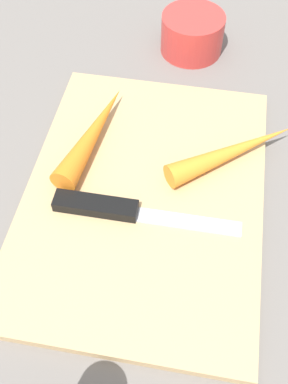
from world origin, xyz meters
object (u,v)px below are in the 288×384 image
(carrot_long, at_px, (233,151))
(carrot_short, at_px, (93,133))
(knife, at_px, (108,208))
(cutting_board, at_px, (144,195))
(small_bowl, at_px, (192,34))

(carrot_long, relative_size, carrot_short, 1.05)
(carrot_short, bearing_deg, knife, -146.49)
(cutting_board, height_order, knife, knife)
(carrot_long, bearing_deg, cutting_board, 178.41)
(carrot_long, xyz_separation_m, small_bowl, (-0.21, -0.07, 0.00))
(carrot_long, distance_m, carrot_short, 0.16)
(carrot_short, xyz_separation_m, small_bowl, (-0.21, 0.09, 0.00))
(knife, height_order, small_bowl, small_bowl)
(small_bowl, bearing_deg, knife, -10.13)
(knife, distance_m, carrot_long, 0.16)
(carrot_short, bearing_deg, small_bowl, -12.44)
(carrot_short, relative_size, small_bowl, 1.79)
(carrot_long, xyz_separation_m, carrot_short, (0.00, -0.16, 0.00))
(carrot_long, height_order, carrot_short, carrot_short)
(knife, relative_size, small_bowl, 2.28)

